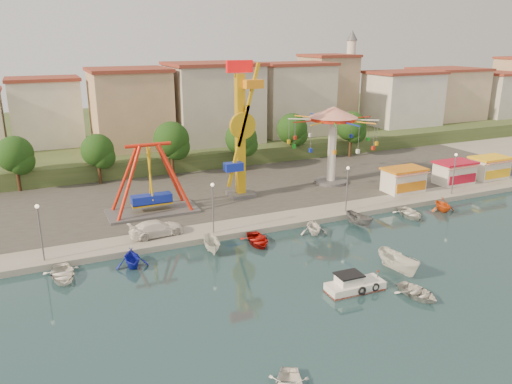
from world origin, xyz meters
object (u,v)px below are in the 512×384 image
cabin_motorboat (354,286)px  rowboat_a (418,293)px  van (156,228)px  kamikaze_tower (242,133)px  pirate_ship_ride (150,180)px  skiff (398,263)px  wave_swinger (333,128)px

cabin_motorboat → rowboat_a: 4.97m
van → cabin_motorboat: bearing=-149.9°
kamikaze_tower → van: 16.86m
rowboat_a → van: van is taller
kamikaze_tower → rowboat_a: (3.27, -27.90, -8.22)m
kamikaze_tower → rowboat_a: size_ratio=4.53×
pirate_ship_ride → van: bearing=-99.7°
pirate_ship_ride → cabin_motorboat: 26.48m
van → skiff: bearing=-137.5°
wave_swinger → van: wave_swinger is taller
cabin_motorboat → skiff: 5.53m
kamikaze_tower → skiff: size_ratio=3.51×
kamikaze_tower → cabin_motorboat: kamikaze_tower is taller
wave_swinger → skiff: 27.03m
rowboat_a → van: size_ratio=0.68×
pirate_ship_ride → rowboat_a: 30.87m
wave_swinger → cabin_motorboat: wave_swinger is taller
cabin_motorboat → van: size_ratio=0.90×
pirate_ship_ride → kamikaze_tower: (11.61, 1.15, 4.20)m
wave_swinger → van: 28.44m
cabin_motorboat → van: van is taller
pirate_ship_ride → cabin_motorboat: pirate_ship_ride is taller
skiff → wave_swinger: bearing=67.6°
cabin_motorboat → van: bearing=128.0°
rowboat_a → skiff: (1.37, 4.03, 0.53)m
rowboat_a → wave_swinger: bearing=61.7°
kamikaze_tower → van: (-12.82, -8.24, -7.21)m
wave_swinger → rowboat_a: 31.28m
pirate_ship_ride → skiff: 28.15m
wave_swinger → cabin_motorboat: 30.27m
kamikaze_tower → skiff: bearing=-79.0°
pirate_ship_ride → rowboat_a: (14.88, -26.75, -4.02)m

